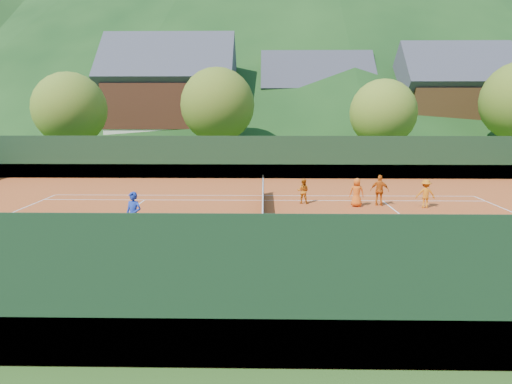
{
  "coord_description": "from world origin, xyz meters",
  "views": [
    {
      "loc": [
        0.06,
        -19.92,
        4.86
      ],
      "look_at": [
        -0.3,
        0.0,
        1.22
      ],
      "focal_mm": 32.0,
      "sensor_mm": 36.0,
      "label": 1
    }
  ],
  "objects_px": {
    "student_c": "(357,192)",
    "tennis_net": "(263,208)",
    "student_a": "(303,191)",
    "coach": "(134,215)",
    "student_d": "(426,194)",
    "chalet_mid": "(315,108)",
    "ball_hopper": "(11,230)",
    "chalet_left": "(171,102)",
    "student_b": "(380,190)",
    "chalet_right": "(451,105)"
  },
  "relations": [
    {
      "from": "student_c",
      "to": "chalet_left",
      "type": "relative_size",
      "value": 0.1
    },
    {
      "from": "chalet_left",
      "to": "student_c",
      "type": "bearing_deg",
      "value": -61.75
    },
    {
      "from": "student_b",
      "to": "student_d",
      "type": "xyz_separation_m",
      "value": [
        2.15,
        -0.45,
        -0.08
      ]
    },
    {
      "from": "chalet_right",
      "to": "student_c",
      "type": "bearing_deg",
      "value": -119.2
    },
    {
      "from": "ball_hopper",
      "to": "student_c",
      "type": "bearing_deg",
      "value": 29.35
    },
    {
      "from": "coach",
      "to": "student_c",
      "type": "xyz_separation_m",
      "value": [
        9.57,
        5.88,
        -0.17
      ]
    },
    {
      "from": "student_b",
      "to": "chalet_mid",
      "type": "distance_m",
      "value": 31.42
    },
    {
      "from": "coach",
      "to": "chalet_left",
      "type": "height_order",
      "value": "chalet_left"
    },
    {
      "from": "coach",
      "to": "chalet_mid",
      "type": "relative_size",
      "value": 0.14
    },
    {
      "from": "student_b",
      "to": "ball_hopper",
      "type": "bearing_deg",
      "value": 47.29
    },
    {
      "from": "student_a",
      "to": "ball_hopper",
      "type": "xyz_separation_m",
      "value": [
        -10.74,
        -8.26,
        0.1
      ]
    },
    {
      "from": "student_a",
      "to": "chalet_right",
      "type": "bearing_deg",
      "value": -108.05
    },
    {
      "from": "chalet_mid",
      "to": "chalet_right",
      "type": "bearing_deg",
      "value": -15.95
    },
    {
      "from": "student_d",
      "to": "chalet_mid",
      "type": "xyz_separation_m",
      "value": [
        -2.06,
        31.59,
        4.26
      ]
    },
    {
      "from": "student_c",
      "to": "tennis_net",
      "type": "relative_size",
      "value": 0.12
    },
    {
      "from": "student_c",
      "to": "tennis_net",
      "type": "xyz_separation_m",
      "value": [
        -4.7,
        -2.63,
        -0.22
      ]
    },
    {
      "from": "tennis_net",
      "to": "chalet_right",
      "type": "bearing_deg",
      "value": 56.31
    },
    {
      "from": "student_a",
      "to": "chalet_left",
      "type": "height_order",
      "value": "chalet_left"
    },
    {
      "from": "ball_hopper",
      "to": "chalet_right",
      "type": "bearing_deg",
      "value": 50.59
    },
    {
      "from": "student_b",
      "to": "chalet_mid",
      "type": "bearing_deg",
      "value": -70.87
    },
    {
      "from": "student_d",
      "to": "tennis_net",
      "type": "xyz_separation_m",
      "value": [
        -8.06,
        -2.41,
        -0.21
      ]
    },
    {
      "from": "chalet_left",
      "to": "chalet_right",
      "type": "xyz_separation_m",
      "value": [
        30.0,
        0.0,
        -0.39
      ]
    },
    {
      "from": "tennis_net",
      "to": "chalet_right",
      "type": "xyz_separation_m",
      "value": [
        20.0,
        30.0,
        4.74
      ]
    },
    {
      "from": "coach",
      "to": "student_d",
      "type": "height_order",
      "value": "coach"
    },
    {
      "from": "tennis_net",
      "to": "chalet_right",
      "type": "height_order",
      "value": "chalet_right"
    },
    {
      "from": "ball_hopper",
      "to": "chalet_left",
      "type": "xyz_separation_m",
      "value": [
        -1.34,
        34.88,
        4.88
      ]
    },
    {
      "from": "student_a",
      "to": "student_c",
      "type": "distance_m",
      "value": 2.72
    },
    {
      "from": "student_a",
      "to": "tennis_net",
      "type": "distance_m",
      "value": 3.97
    },
    {
      "from": "student_c",
      "to": "chalet_right",
      "type": "height_order",
      "value": "chalet_right"
    },
    {
      "from": "tennis_net",
      "to": "chalet_left",
      "type": "height_order",
      "value": "chalet_left"
    },
    {
      "from": "chalet_left",
      "to": "ball_hopper",
      "type": "bearing_deg",
      "value": -87.8
    },
    {
      "from": "student_b",
      "to": "ball_hopper",
      "type": "height_order",
      "value": "student_b"
    },
    {
      "from": "student_a",
      "to": "chalet_left",
      "type": "xyz_separation_m",
      "value": [
        -12.08,
        26.63,
        4.98
      ]
    },
    {
      "from": "student_c",
      "to": "chalet_left",
      "type": "bearing_deg",
      "value": -50.94
    },
    {
      "from": "student_c",
      "to": "ball_hopper",
      "type": "height_order",
      "value": "student_c"
    },
    {
      "from": "ball_hopper",
      "to": "chalet_left",
      "type": "height_order",
      "value": "chalet_left"
    },
    {
      "from": "chalet_left",
      "to": "chalet_right",
      "type": "distance_m",
      "value": 30.0
    },
    {
      "from": "student_a",
      "to": "tennis_net",
      "type": "height_order",
      "value": "student_a"
    },
    {
      "from": "tennis_net",
      "to": "student_c",
      "type": "bearing_deg",
      "value": 29.22
    },
    {
      "from": "student_a",
      "to": "tennis_net",
      "type": "relative_size",
      "value": 0.11
    },
    {
      "from": "coach",
      "to": "student_a",
      "type": "relative_size",
      "value": 1.38
    },
    {
      "from": "student_a",
      "to": "student_c",
      "type": "height_order",
      "value": "student_c"
    },
    {
      "from": "student_b",
      "to": "chalet_mid",
      "type": "xyz_separation_m",
      "value": [
        0.09,
        31.14,
        4.18
      ]
    },
    {
      "from": "chalet_right",
      "to": "chalet_left",
      "type": "bearing_deg",
      "value": -180.0
    },
    {
      "from": "student_a",
      "to": "student_b",
      "type": "height_order",
      "value": "student_b"
    },
    {
      "from": "coach",
      "to": "student_b",
      "type": "height_order",
      "value": "coach"
    },
    {
      "from": "coach",
      "to": "student_c",
      "type": "bearing_deg",
      "value": 50.23
    },
    {
      "from": "coach",
      "to": "ball_hopper",
      "type": "height_order",
      "value": "coach"
    },
    {
      "from": "student_d",
      "to": "tennis_net",
      "type": "bearing_deg",
      "value": 24.39
    },
    {
      "from": "student_c",
      "to": "tennis_net",
      "type": "distance_m",
      "value": 5.4
    }
  ]
}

